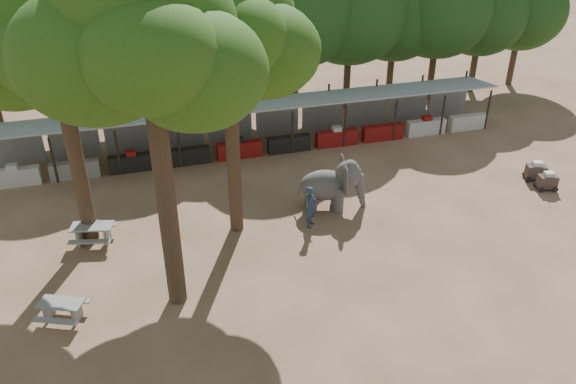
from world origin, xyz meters
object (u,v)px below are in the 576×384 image
object	(u,v)px
yard_tree_center	(142,40)
cart_back	(536,171)
yard_tree_left	(49,41)
yard_tree_back	(222,26)
picnic_table_near	(62,308)
elephant	(333,184)
handler	(311,207)
cart_front	(547,181)
picnic_table_far	(93,232)

from	to	relation	value
yard_tree_center	cart_back	bearing A→B (deg)	12.19
yard_tree_left	yard_tree_back	xyz separation A→B (m)	(6.00, -1.00, 0.34)
yard_tree_center	picnic_table_near	distance (m)	9.48
elephant	handler	size ratio (longest dim) A/B	1.67
elephant	yard_tree_center	bearing A→B (deg)	-136.87
elephant	handler	bearing A→B (deg)	-125.88
yard_tree_back	cart_back	size ratio (longest dim) A/B	9.42
yard_tree_back	handler	bearing A→B (deg)	-15.40
yard_tree_center	picnic_table_near	size ratio (longest dim) A/B	6.35
picnic_table_near	yard_tree_center	bearing A→B (deg)	26.24
elephant	cart_back	distance (m)	10.70
cart_front	cart_back	bearing A→B (deg)	96.21
cart_back	handler	bearing A→B (deg)	-153.58
handler	cart_front	bearing A→B (deg)	-56.50
yard_tree_center	cart_back	world-z (taller)	yard_tree_center
yard_tree_back	cart_front	bearing A→B (deg)	-3.92
yard_tree_back	handler	size ratio (longest dim) A/B	5.99
elephant	cart_back	xyz separation A→B (m)	(10.67, -0.37, -0.68)
cart_back	yard_tree_center	bearing A→B (deg)	-145.44
picnic_table_near	picnic_table_far	world-z (taller)	picnic_table_far
yard_tree_center	yard_tree_back	bearing A→B (deg)	53.14
yard_tree_center	elephant	xyz separation A→B (m)	(7.68, 4.34, -8.03)
yard_tree_left	picnic_table_far	xyz separation A→B (m)	(0.26, -0.62, -7.65)
yard_tree_left	yard_tree_center	world-z (taller)	yard_tree_center
handler	picnic_table_far	bearing A→B (deg)	116.14
elephant	picnic_table_near	world-z (taller)	elephant
elephant	cart_front	world-z (taller)	elephant
picnic_table_far	cart_back	size ratio (longest dim) A/B	1.64
cart_front	picnic_table_far	bearing A→B (deg)	-170.71
yard_tree_back	picnic_table_near	world-z (taller)	yard_tree_back
picnic_table_far	elephant	bearing A→B (deg)	12.72
yard_tree_back	picnic_table_far	xyz separation A→B (m)	(-5.74, 0.38, -7.99)
cart_front	picnic_table_near	bearing A→B (deg)	-158.72
yard_tree_left	yard_tree_back	bearing A→B (deg)	-9.46
yard_tree_left	handler	xyz separation A→B (m)	(9.24, -1.89, -7.25)
yard_tree_left	cart_back	world-z (taller)	yard_tree_left
elephant	handler	world-z (taller)	elephant
picnic_table_near	cart_front	size ratio (longest dim) A/B	1.77
handler	cart_front	size ratio (longest dim) A/B	1.77
yard_tree_back	cart_back	bearing A→B (deg)	-0.13
cart_back	yard_tree_left	bearing A→B (deg)	-160.41
yard_tree_back	elephant	xyz separation A→B (m)	(4.68, 0.34, -7.36)
yard_tree_center	cart_back	size ratio (longest dim) A/B	9.98
yard_tree_back	picnic_table_far	size ratio (longest dim) A/B	5.75
elephant	cart_back	bearing A→B (deg)	11.67
yard_tree_left	handler	bearing A→B (deg)	-11.57
elephant	picnic_table_near	bearing A→B (deg)	-144.76
cart_front	yard_tree_back	bearing A→B (deg)	-170.74
yard_tree_left	elephant	world-z (taller)	yard_tree_left
elephant	picnic_table_far	world-z (taller)	elephant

